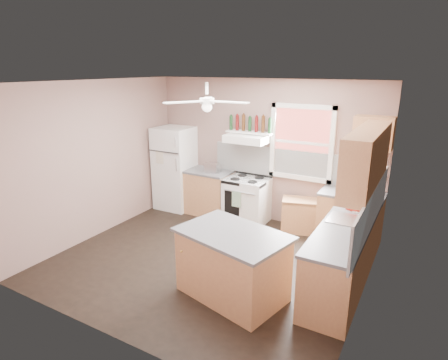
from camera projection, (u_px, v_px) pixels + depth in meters
The scene contains 32 objects.
floor at pixel (209, 260), 5.85m from camera, with size 4.50×4.50×0.00m, color black.
ceiling at pixel (207, 82), 5.06m from camera, with size 4.50×4.50×0.00m, color white.
wall_back at pixel (264, 151), 7.14m from camera, with size 4.50×0.05×2.70m, color #83655C.
wall_right at pixel (373, 205), 4.38m from camera, with size 0.05×4.00×2.70m, color #83655C.
wall_left at pixel (97, 159), 6.52m from camera, with size 0.05×4.00×2.70m, color #83655C.
backsplash_back at pixel (285, 164), 6.94m from camera, with size 2.90×0.03×0.55m, color white.
backsplash_right at pixel (372, 210), 4.70m from camera, with size 0.03×2.60×0.55m, color white.
window_view at pixel (302, 143), 6.68m from camera, with size 1.00×0.02×1.20m, color maroon.
window_frame at pixel (301, 143), 6.66m from camera, with size 1.16×0.07×1.36m, color white.
refrigerator at pixel (175, 168), 7.84m from camera, with size 0.73×0.71×1.72m, color white.
base_cabinet_left at pixel (208, 193), 7.63m from camera, with size 0.90×0.60×0.86m, color #A56C44.
counter_left at pixel (208, 172), 7.50m from camera, with size 0.92×0.62×0.04m, color #505053.
toaster at pixel (212, 168), 7.36m from camera, with size 0.28×0.16×0.18m, color silver.
stove at pixel (247, 200), 7.21m from camera, with size 0.79×0.64×0.86m, color white.
range_hood at pixel (247, 139), 6.94m from camera, with size 0.78×0.50×0.14m, color white.
bottle_shelf at pixel (250, 132), 7.01m from camera, with size 0.90×0.26×0.03m, color white.
cart at pixel (299, 215), 6.81m from camera, with size 0.61×0.41×0.61m, color #A56C44.
base_cabinet_corner at pixel (350, 219), 6.31m from camera, with size 1.00×0.60×0.86m, color #A56C44.
base_cabinet_right at pixel (343, 258), 5.05m from camera, with size 0.60×2.20×0.86m, color #A56C44.
counter_corner at pixel (352, 194), 6.18m from camera, with size 1.02×0.62×0.04m, color #505053.
counter_right at pixel (345, 227), 4.93m from camera, with size 0.62×2.22×0.04m, color #505053.
sink at pixel (349, 221), 5.09m from camera, with size 0.55×0.45×0.03m, color silver.
faucet at pixel (362, 218), 4.99m from camera, with size 0.03×0.03×0.14m, color silver.
upper_cabinet_right at pixel (367, 159), 4.77m from camera, with size 0.33×1.80×0.76m, color #A56C44.
upper_cabinet_corner at pixel (374, 133), 5.90m from camera, with size 0.60×0.33×0.52m, color #A56C44.
paper_towel at pixel (377, 173), 6.06m from camera, with size 0.12×0.12×0.26m, color white.
island at pixel (233, 266), 4.85m from camera, with size 1.30×0.82×0.86m, color #A56C44.
island_top at pixel (233, 234), 4.71m from camera, with size 1.38×0.90×0.04m, color #505053.
ceiling_fan_hub at pixel (207, 101), 5.13m from camera, with size 0.20×0.20×0.08m, color white.
soap_bottle at pixel (359, 225), 4.66m from camera, with size 0.09×0.09×0.22m, color silver.
red_caddy at pixel (353, 207), 5.43m from camera, with size 0.18×0.12×0.10m, color #A5180E.
wine_bottles at pixel (250, 124), 6.96m from camera, with size 0.86×0.06×0.31m.
Camera 1 is at (2.77, -4.44, 2.91)m, focal length 30.00 mm.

